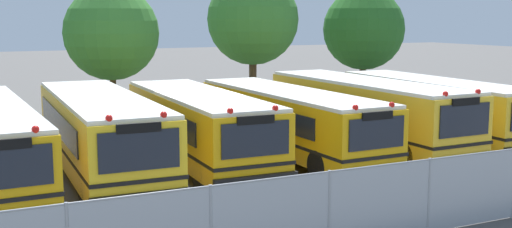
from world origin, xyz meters
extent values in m
plane|color=#514F4C|center=(0.00, 0.00, 0.00)|extent=(160.00, 160.00, 0.00)
cube|color=black|center=(-6.58, -5.43, 0.53)|extent=(2.44, 0.23, 0.36)
cube|color=black|center=(-6.58, -5.38, 1.70)|extent=(1.96, 0.11, 0.95)
cube|color=black|center=(-5.52, 0.47, 1.66)|extent=(0.27, 8.58, 0.71)
sphere|color=red|center=(-5.93, -5.20, 2.49)|extent=(0.18, 0.18, 0.18)
cube|color=black|center=(-6.58, -5.39, 2.23)|extent=(1.07, 0.11, 0.24)
cylinder|color=black|center=(-5.57, -3.94, 0.50)|extent=(0.31, 1.01, 1.00)
cylinder|color=black|center=(-5.78, 3.86, 0.50)|extent=(0.31, 1.01, 1.00)
cube|color=yellow|center=(-3.36, 0.02, 1.40)|extent=(2.79, 10.46, 2.09)
cube|color=white|center=(-3.36, 0.02, 2.50)|extent=(2.74, 10.25, 0.12)
cube|color=black|center=(-3.51, -5.24, 0.53)|extent=(2.55, 0.23, 0.36)
cube|color=black|center=(-3.51, -5.19, 1.77)|extent=(2.05, 0.12, 1.00)
cube|color=black|center=(-2.09, 0.29, 1.73)|extent=(0.27, 8.10, 0.75)
cube|color=black|center=(-4.62, 0.36, 1.73)|extent=(0.27, 8.10, 0.75)
cube|color=black|center=(-3.36, 0.02, 0.98)|extent=(2.82, 10.56, 0.10)
sphere|color=red|center=(-2.82, -5.04, 2.60)|extent=(0.18, 0.18, 0.18)
sphere|color=red|center=(-4.19, -5.00, 2.60)|extent=(0.18, 0.18, 0.18)
cube|color=black|center=(-3.51, -5.20, 2.34)|extent=(1.12, 0.11, 0.24)
cylinder|color=black|center=(-2.36, -3.80, 0.50)|extent=(0.31, 1.01, 1.00)
cylinder|color=black|center=(-4.58, -3.74, 0.50)|extent=(0.31, 1.01, 1.00)
cylinder|color=black|center=(-2.16, 3.39, 0.50)|extent=(0.31, 1.01, 1.00)
cylinder|color=black|center=(-4.37, 3.45, 0.50)|extent=(0.31, 1.01, 1.00)
cube|color=#EAA80C|center=(-0.01, 0.02, 1.36)|extent=(2.76, 9.79, 2.01)
cube|color=white|center=(-0.01, 0.02, 2.42)|extent=(2.70, 9.59, 0.12)
cube|color=black|center=(-0.16, -4.91, 0.53)|extent=(2.52, 0.24, 0.36)
cube|color=black|center=(-0.16, -4.86, 1.72)|extent=(2.03, 0.12, 0.97)
cube|color=black|center=(1.25, 0.28, 1.68)|extent=(0.27, 7.58, 0.72)
cube|color=black|center=(-1.26, 0.36, 1.68)|extent=(0.27, 7.58, 0.72)
cube|color=black|center=(-0.01, 0.02, 0.95)|extent=(2.79, 9.89, 0.10)
sphere|color=red|center=(0.53, -4.71, 2.52)|extent=(0.18, 0.18, 0.18)
sphere|color=red|center=(-0.83, -4.67, 2.52)|extent=(0.18, 0.18, 0.18)
cube|color=black|center=(-0.16, -4.87, 2.26)|extent=(1.11, 0.11, 0.24)
cylinder|color=black|center=(0.98, -3.47, 0.50)|extent=(0.31, 1.01, 1.00)
cylinder|color=black|center=(-1.21, -3.40, 0.50)|extent=(0.31, 1.01, 1.00)
cylinder|color=black|center=(1.17, 3.05, 0.50)|extent=(0.31, 1.01, 1.00)
cylinder|color=black|center=(-1.01, 3.11, 0.50)|extent=(0.31, 1.01, 1.00)
cube|color=#EAA80C|center=(3.42, -0.18, 1.32)|extent=(2.62, 10.37, 1.95)
cube|color=white|center=(3.42, -0.18, 2.36)|extent=(2.57, 10.17, 0.12)
cube|color=black|center=(3.54, -5.41, 0.53)|extent=(2.45, 0.21, 0.36)
cube|color=black|center=(3.54, -5.36, 1.67)|extent=(1.97, 0.10, 0.93)
cube|color=black|center=(4.64, 0.15, 1.64)|extent=(0.21, 8.05, 0.70)
cube|color=black|center=(2.20, 0.10, 1.64)|extent=(0.21, 8.05, 0.70)
cube|color=black|center=(3.42, -0.18, 0.93)|extent=(2.64, 10.48, 0.10)
sphere|color=red|center=(4.19, -5.18, 2.46)|extent=(0.18, 0.18, 0.18)
sphere|color=red|center=(2.87, -5.20, 2.46)|extent=(0.18, 0.18, 0.18)
cube|color=black|center=(3.54, -5.37, 2.20)|extent=(1.08, 0.10, 0.24)
cylinder|color=black|center=(4.56, -3.92, 0.50)|extent=(0.30, 1.01, 1.00)
cylinder|color=black|center=(2.45, -3.96, 0.50)|extent=(0.30, 1.01, 1.00)
cylinder|color=black|center=(4.41, 3.21, 0.50)|extent=(0.30, 1.01, 1.00)
cylinder|color=black|center=(2.29, 3.16, 0.50)|extent=(0.30, 1.01, 1.00)
cube|color=yellow|center=(6.84, -0.14, 1.43)|extent=(2.73, 10.40, 2.16)
cube|color=white|center=(6.84, -0.14, 2.57)|extent=(2.67, 10.19, 0.12)
cube|color=black|center=(6.95, -5.38, 0.53)|extent=(2.56, 0.21, 0.36)
cube|color=black|center=(6.95, -5.33, 1.82)|extent=(2.06, 0.10, 1.04)
cube|color=black|center=(8.11, 0.19, 1.78)|extent=(0.21, 8.07, 0.78)
cube|color=black|center=(5.56, 0.14, 1.78)|extent=(0.21, 8.07, 0.78)
cube|color=black|center=(6.84, -0.14, 1.00)|extent=(2.76, 10.50, 0.10)
sphere|color=red|center=(7.63, -5.14, 2.67)|extent=(0.18, 0.18, 0.18)
sphere|color=red|center=(6.25, -5.17, 2.67)|extent=(0.18, 0.18, 0.18)
cube|color=black|center=(6.95, -5.34, 2.41)|extent=(1.13, 0.10, 0.24)
cylinder|color=black|center=(8.03, -3.88, 0.50)|extent=(0.30, 1.01, 1.00)
cylinder|color=black|center=(5.80, -3.93, 0.50)|extent=(0.30, 1.01, 1.00)
cylinder|color=black|center=(7.88, 3.26, 0.50)|extent=(0.30, 1.01, 1.00)
cylinder|color=black|center=(5.65, 3.21, 0.50)|extent=(0.30, 1.01, 1.00)
cube|color=yellow|center=(10.25, -0.13, 1.37)|extent=(2.53, 10.03, 2.04)
cube|color=white|center=(10.25, -0.13, 2.45)|extent=(2.48, 9.83, 0.12)
cube|color=black|center=(11.45, 0.15, 1.69)|extent=(0.18, 7.79, 0.73)
cube|color=black|center=(9.05, 0.19, 1.69)|extent=(0.18, 7.79, 0.73)
cube|color=black|center=(10.25, -0.13, 0.96)|extent=(2.56, 10.13, 0.10)
cylinder|color=black|center=(9.14, -3.70, 0.50)|extent=(0.30, 1.00, 1.00)
cylinder|color=black|center=(11.34, 3.05, 0.50)|extent=(0.30, 1.00, 1.00)
cylinder|color=black|center=(9.26, 3.08, 0.50)|extent=(0.30, 1.00, 1.00)
cylinder|color=#4C3823|center=(-0.33, 10.97, 1.26)|extent=(0.31, 0.31, 2.53)
sphere|color=#387A2D|center=(-0.33, 10.97, 4.27)|extent=(4.64, 4.64, 4.64)
sphere|color=#387A2D|center=(-0.03, 10.70, 4.63)|extent=(3.43, 3.43, 3.43)
cylinder|color=#4C3823|center=(7.83, 12.03, 1.50)|extent=(0.42, 0.42, 3.01)
sphere|color=#387A2D|center=(7.83, 12.03, 4.92)|extent=(5.09, 5.09, 5.09)
sphere|color=#387A2D|center=(7.20, 11.73, 5.29)|extent=(3.41, 3.41, 3.41)
cylinder|color=#4C3823|center=(15.34, 12.08, 1.22)|extent=(0.40, 0.40, 2.45)
sphere|color=#286623|center=(15.34, 12.08, 4.30)|extent=(4.95, 4.95, 4.95)
sphere|color=#286623|center=(14.61, 12.23, 4.26)|extent=(3.45, 3.45, 3.45)
cylinder|color=#9EA0A3|center=(-0.47, -9.12, 0.91)|extent=(0.07, 0.07, 1.81)
cylinder|color=#9EA0A3|center=(2.27, -9.12, 0.91)|extent=(0.07, 0.07, 1.81)
cube|color=#ADB2B7|center=(-0.47, -9.12, 0.91)|extent=(27.33, 0.02, 1.77)
cylinder|color=#9EA0A3|center=(-0.47, -9.12, 1.78)|extent=(27.33, 0.04, 0.04)
camera|label=1|loc=(-7.67, -20.40, 5.05)|focal=44.97mm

